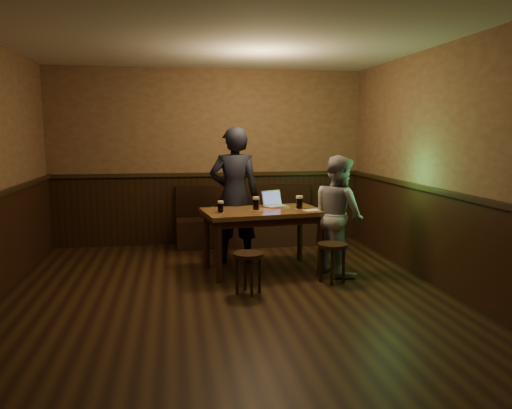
{
  "coord_description": "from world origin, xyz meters",
  "views": [
    {
      "loc": [
        -0.55,
        -5.07,
        1.81
      ],
      "look_at": [
        0.46,
        1.1,
        0.9
      ],
      "focal_mm": 35.0,
      "sensor_mm": 36.0,
      "label": 1
    }
  ],
  "objects_px": {
    "stool_left": "(248,261)",
    "pint_mid": "(256,203)",
    "pint_left": "(221,207)",
    "person_suit": "(235,195)",
    "person_grey": "(338,215)",
    "pub_table": "(263,218)",
    "pint_right": "(299,202)",
    "stool_right": "(332,251)",
    "laptop": "(274,203)",
    "bench": "(246,226)"
  },
  "relations": [
    {
      "from": "pint_left",
      "to": "person_suit",
      "type": "height_order",
      "value": "person_suit"
    },
    {
      "from": "laptop",
      "to": "person_grey",
      "type": "distance_m",
      "value": 0.89
    },
    {
      "from": "pint_mid",
      "to": "stool_left",
      "type": "bearing_deg",
      "value": -104.78
    },
    {
      "from": "pint_left",
      "to": "person_grey",
      "type": "bearing_deg",
      "value": -3.04
    },
    {
      "from": "pub_table",
      "to": "stool_left",
      "type": "relative_size",
      "value": 3.46
    },
    {
      "from": "bench",
      "to": "person_grey",
      "type": "relative_size",
      "value": 1.45
    },
    {
      "from": "pint_mid",
      "to": "person_grey",
      "type": "xyz_separation_m",
      "value": [
        1.03,
        -0.22,
        -0.14
      ]
    },
    {
      "from": "stool_right",
      "to": "person_suit",
      "type": "distance_m",
      "value": 1.66
    },
    {
      "from": "laptop",
      "to": "pub_table",
      "type": "bearing_deg",
      "value": -152.5
    },
    {
      "from": "pint_left",
      "to": "laptop",
      "type": "xyz_separation_m",
      "value": [
        0.76,
        0.4,
        -0.02
      ]
    },
    {
      "from": "stool_left",
      "to": "person_suit",
      "type": "xyz_separation_m",
      "value": [
        0.02,
        1.41,
        0.57
      ]
    },
    {
      "from": "bench",
      "to": "pint_mid",
      "type": "height_order",
      "value": "pint_mid"
    },
    {
      "from": "bench",
      "to": "pint_left",
      "type": "bearing_deg",
      "value": -108.19
    },
    {
      "from": "pub_table",
      "to": "pint_right",
      "type": "height_order",
      "value": "pint_right"
    },
    {
      "from": "stool_left",
      "to": "pint_mid",
      "type": "relative_size",
      "value": 2.69
    },
    {
      "from": "pint_left",
      "to": "person_suit",
      "type": "distance_m",
      "value": 0.72
    },
    {
      "from": "pint_left",
      "to": "bench",
      "type": "bearing_deg",
      "value": 71.81
    },
    {
      "from": "pint_left",
      "to": "pint_mid",
      "type": "bearing_deg",
      "value": 16.51
    },
    {
      "from": "pub_table",
      "to": "pint_mid",
      "type": "relative_size",
      "value": 9.29
    },
    {
      "from": "person_grey",
      "to": "stool_right",
      "type": "bearing_deg",
      "value": 139.11
    },
    {
      "from": "bench",
      "to": "laptop",
      "type": "height_order",
      "value": "laptop"
    },
    {
      "from": "pint_left",
      "to": "laptop",
      "type": "height_order",
      "value": "laptop"
    },
    {
      "from": "laptop",
      "to": "person_grey",
      "type": "height_order",
      "value": "person_grey"
    },
    {
      "from": "stool_right",
      "to": "laptop",
      "type": "bearing_deg",
      "value": 120.95
    },
    {
      "from": "stool_right",
      "to": "pint_left",
      "type": "height_order",
      "value": "pint_left"
    },
    {
      "from": "stool_left",
      "to": "pint_left",
      "type": "relative_size",
      "value": 3.12
    },
    {
      "from": "pint_right",
      "to": "person_grey",
      "type": "height_order",
      "value": "person_grey"
    },
    {
      "from": "pub_table",
      "to": "laptop",
      "type": "relative_size",
      "value": 4.35
    },
    {
      "from": "bench",
      "to": "pub_table",
      "type": "relative_size",
      "value": 1.36
    },
    {
      "from": "stool_left",
      "to": "stool_right",
      "type": "height_order",
      "value": "stool_right"
    },
    {
      "from": "person_suit",
      "to": "person_grey",
      "type": "xyz_separation_m",
      "value": [
        1.25,
        -0.75,
        -0.18
      ]
    },
    {
      "from": "stool_right",
      "to": "person_suit",
      "type": "relative_size",
      "value": 0.26
    },
    {
      "from": "stool_right",
      "to": "person_suit",
      "type": "bearing_deg",
      "value": 131.68
    },
    {
      "from": "stool_left",
      "to": "person_suit",
      "type": "relative_size",
      "value": 0.25
    },
    {
      "from": "pint_right",
      "to": "laptop",
      "type": "xyz_separation_m",
      "value": [
        -0.29,
        0.26,
        -0.03
      ]
    },
    {
      "from": "person_suit",
      "to": "stool_left",
      "type": "bearing_deg",
      "value": 92.91
    },
    {
      "from": "pub_table",
      "to": "pint_right",
      "type": "distance_m",
      "value": 0.52
    },
    {
      "from": "stool_right",
      "to": "laptop",
      "type": "relative_size",
      "value": 1.29
    },
    {
      "from": "stool_left",
      "to": "person_suit",
      "type": "bearing_deg",
      "value": 89.24
    },
    {
      "from": "bench",
      "to": "pint_left",
      "type": "distance_m",
      "value": 1.88
    },
    {
      "from": "stool_left",
      "to": "laptop",
      "type": "distance_m",
      "value": 1.35
    },
    {
      "from": "pint_left",
      "to": "person_suit",
      "type": "xyz_separation_m",
      "value": [
        0.26,
        0.67,
        0.05
      ]
    },
    {
      "from": "pint_right",
      "to": "laptop",
      "type": "height_order",
      "value": "laptop"
    },
    {
      "from": "pint_mid",
      "to": "laptop",
      "type": "relative_size",
      "value": 0.47
    },
    {
      "from": "pint_right",
      "to": "pub_table",
      "type": "bearing_deg",
      "value": 178.53
    },
    {
      "from": "pub_table",
      "to": "person_grey",
      "type": "relative_size",
      "value": 1.07
    },
    {
      "from": "bench",
      "to": "pint_left",
      "type": "relative_size",
      "value": 14.64
    },
    {
      "from": "laptop",
      "to": "person_suit",
      "type": "bearing_deg",
      "value": 127.76
    },
    {
      "from": "person_grey",
      "to": "pub_table",
      "type": "bearing_deg",
      "value": 61.91
    },
    {
      "from": "pint_mid",
      "to": "person_grey",
      "type": "relative_size",
      "value": 0.12
    }
  ]
}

